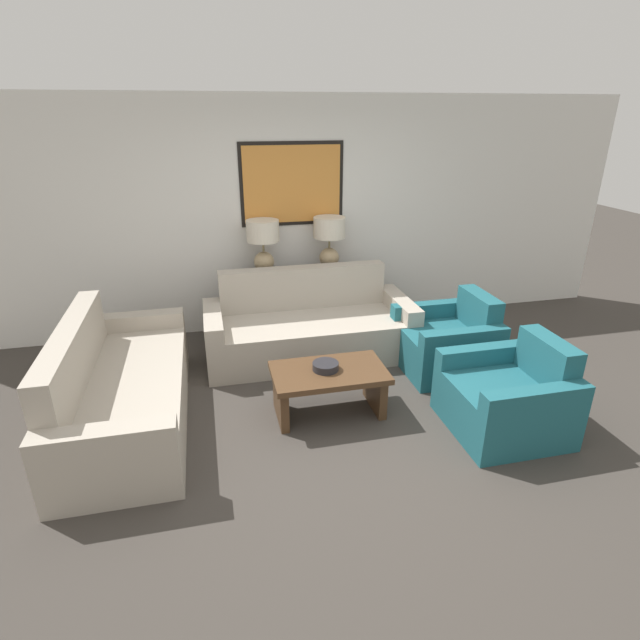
# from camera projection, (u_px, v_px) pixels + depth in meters

# --- Properties ---
(ground_plane) EXTENTS (20.00, 20.00, 0.00)m
(ground_plane) POSITION_uv_depth(u_px,v_px,m) (347.00, 433.00, 4.12)
(ground_plane) COLOR #3D3833
(back_wall) EXTENTS (8.21, 0.12, 2.65)m
(back_wall) POSITION_uv_depth(u_px,v_px,m) (292.00, 216.00, 5.80)
(back_wall) COLOR silver
(back_wall) RESTS_ON ground_plane
(console_table) EXTENTS (1.34, 0.39, 0.74)m
(console_table) POSITION_uv_depth(u_px,v_px,m) (298.00, 301.00, 5.93)
(console_table) COLOR black
(console_table) RESTS_ON ground_plane
(table_lamp_left) EXTENTS (0.36, 0.36, 0.61)m
(table_lamp_left) POSITION_uv_depth(u_px,v_px,m) (263.00, 241.00, 5.56)
(table_lamp_left) COLOR tan
(table_lamp_left) RESTS_ON console_table
(table_lamp_right) EXTENTS (0.36, 0.36, 0.61)m
(table_lamp_right) POSITION_uv_depth(u_px,v_px,m) (329.00, 237.00, 5.71)
(table_lamp_right) COLOR tan
(table_lamp_right) RESTS_ON console_table
(couch_by_back_wall) EXTENTS (2.19, 0.92, 0.89)m
(couch_by_back_wall) POSITION_uv_depth(u_px,v_px,m) (309.00, 329.00, 5.38)
(couch_by_back_wall) COLOR #ADA393
(couch_by_back_wall) RESTS_ON ground_plane
(couch_by_side) EXTENTS (0.92, 2.19, 0.89)m
(couch_by_side) POSITION_uv_depth(u_px,v_px,m) (121.00, 391.00, 4.19)
(couch_by_side) COLOR #ADA393
(couch_by_side) RESTS_ON ground_plane
(coffee_table) EXTENTS (0.98, 0.57, 0.42)m
(coffee_table) POSITION_uv_depth(u_px,v_px,m) (329.00, 383.00, 4.30)
(coffee_table) COLOR #4C331E
(coffee_table) RESTS_ON ground_plane
(decorative_bowl) EXTENTS (0.22, 0.22, 0.07)m
(decorative_bowl) POSITION_uv_depth(u_px,v_px,m) (326.00, 366.00, 4.24)
(decorative_bowl) COLOR #232328
(decorative_bowl) RESTS_ON coffee_table
(armchair_near_back_wall) EXTENTS (0.87, 0.88, 0.78)m
(armchair_near_back_wall) POSITION_uv_depth(u_px,v_px,m) (447.00, 343.00, 5.09)
(armchair_near_back_wall) COLOR #1E5B66
(armchair_near_back_wall) RESTS_ON ground_plane
(armchair_near_camera) EXTENTS (0.87, 0.88, 0.78)m
(armchair_near_camera) POSITION_uv_depth(u_px,v_px,m) (508.00, 398.00, 4.10)
(armchair_near_camera) COLOR #1E5B66
(armchair_near_camera) RESTS_ON ground_plane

